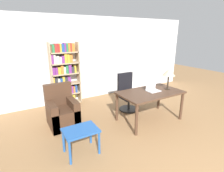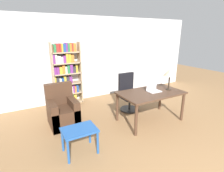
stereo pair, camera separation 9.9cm
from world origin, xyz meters
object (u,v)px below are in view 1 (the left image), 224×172
object	(u,v)px
desk	(150,95)
laptop	(153,89)
table_lamp	(169,73)
armchair	(62,112)
bookshelf	(64,75)
office_chair	(127,94)
side_table_blue	(81,133)

from	to	relation	value
desk	laptop	size ratio (longest dim) A/B	4.90
table_lamp	armchair	bearing A→B (deg)	159.34
laptop	bookshelf	distance (m)	2.69
desk	office_chair	bearing A→B (deg)	96.15
laptop	armchair	size ratio (longest dim) A/B	0.33
office_chair	bookshelf	bearing A→B (deg)	137.85
office_chair	armchair	size ratio (longest dim) A/B	1.08
office_chair	bookshelf	world-z (taller)	bookshelf
table_lamp	side_table_blue	size ratio (longest dim) A/B	0.87
armchair	office_chair	bearing A→B (deg)	-1.08
desk	armchair	world-z (taller)	armchair
table_lamp	side_table_blue	bearing A→B (deg)	-173.40
side_table_blue	armchair	xyz separation A→B (m)	(-0.01, 1.24, -0.08)
laptop	office_chair	xyz separation A→B (m)	(-0.19, 0.82, -0.35)
table_lamp	bookshelf	world-z (taller)	bookshelf
armchair	desk	bearing A→B (deg)	-23.94
table_lamp	office_chair	size ratio (longest dim) A/B	0.50
laptop	side_table_blue	size ratio (longest dim) A/B	0.52
office_chair	armchair	bearing A→B (deg)	178.92
laptop	side_table_blue	xyz separation A→B (m)	(-2.08, -0.38, -0.41)
desk	office_chair	xyz separation A→B (m)	(-0.09, 0.85, -0.20)
laptop	office_chair	size ratio (longest dim) A/B	0.30
desk	table_lamp	distance (m)	0.75
table_lamp	laptop	bearing A→B (deg)	167.82
office_chair	side_table_blue	size ratio (longest dim) A/B	1.73
desk	table_lamp	world-z (taller)	table_lamp
desk	bookshelf	world-z (taller)	bookshelf
side_table_blue	bookshelf	world-z (taller)	bookshelf
desk	armchair	distance (m)	2.21
armchair	bookshelf	world-z (taller)	bookshelf
desk	bookshelf	size ratio (longest dim) A/B	0.82
laptop	table_lamp	world-z (taller)	table_lamp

